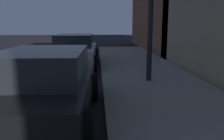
% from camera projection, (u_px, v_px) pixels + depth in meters
% --- Properties ---
extents(car_black, '(2.04, 4.10, 1.43)m').
position_uv_depth(car_black, '(47.00, 86.00, 4.64)').
color(car_black, black).
rests_on(car_black, ground).
extents(car_silver, '(2.09, 4.24, 1.43)m').
position_uv_depth(car_silver, '(75.00, 50.00, 10.59)').
color(car_silver, '#B7B7BF').
rests_on(car_silver, ground).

